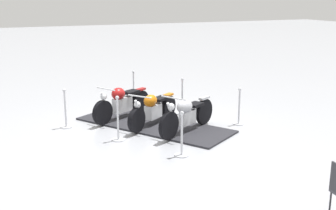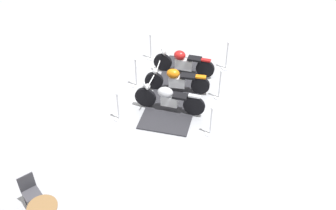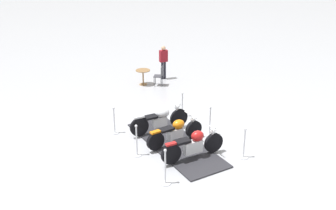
% 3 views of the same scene
% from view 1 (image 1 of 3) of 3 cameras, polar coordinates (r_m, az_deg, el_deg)
% --- Properties ---
extents(ground_plane, '(80.00, 80.00, 0.00)m').
position_cam_1_polar(ground_plane, '(11.90, -1.95, -2.77)').
color(ground_plane, '#A8AAB2').
extents(display_platform, '(3.68, 4.59, 0.05)m').
position_cam_1_polar(display_platform, '(11.90, -1.95, -2.66)').
color(display_platform, '#28282D').
rests_on(display_platform, ground_plane).
extents(motorcycle_maroon, '(2.03, 1.23, 0.99)m').
position_cam_1_polar(motorcycle_maroon, '(12.41, -6.17, 0.38)').
color(motorcycle_maroon, black).
rests_on(motorcycle_maroon, display_platform).
extents(motorcycle_copper, '(1.90, 1.42, 0.94)m').
position_cam_1_polar(motorcycle_copper, '(11.75, -2.04, -0.51)').
color(motorcycle_copper, black).
rests_on(motorcycle_copper, display_platform).
extents(motorcycle_chrome, '(2.08, 1.26, 1.03)m').
position_cam_1_polar(motorcycle_chrome, '(11.12, 2.49, -1.14)').
color(motorcycle_chrome, black).
rests_on(motorcycle_chrome, display_platform).
extents(stanchion_left_mid, '(0.31, 0.31, 1.13)m').
position_cam_1_polar(stanchion_left_mid, '(12.97, 1.90, 0.42)').
color(stanchion_left_mid, silver).
rests_on(stanchion_left_mid, ground_plane).
extents(stanchion_right_front, '(0.32, 0.32, 1.08)m').
position_cam_1_polar(stanchion_right_front, '(11.99, -13.42, -1.28)').
color(stanchion_right_front, silver).
rests_on(stanchion_right_front, ground_plane).
extents(stanchion_right_mid, '(0.34, 0.34, 1.14)m').
position_cam_1_polar(stanchion_right_mid, '(10.71, -6.64, -2.82)').
color(stanchion_right_mid, silver).
rests_on(stanchion_right_mid, ground_plane).
extents(stanchion_left_rear, '(0.31, 0.31, 1.05)m').
position_cam_1_polar(stanchion_left_rear, '(12.10, 9.39, -0.93)').
color(stanchion_left_rear, silver).
rests_on(stanchion_left_rear, ground_plane).
extents(stanchion_left_front, '(0.33, 0.33, 1.15)m').
position_cam_1_polar(stanchion_left_front, '(14.04, -4.56, 1.44)').
color(stanchion_left_front, silver).
rests_on(stanchion_left_front, ground_plane).
extents(stanchion_right_rear, '(0.33, 0.33, 1.04)m').
position_cam_1_polar(stanchion_right_rear, '(9.64, 1.83, -4.90)').
color(stanchion_right_rear, silver).
rests_on(stanchion_right_rear, ground_plane).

